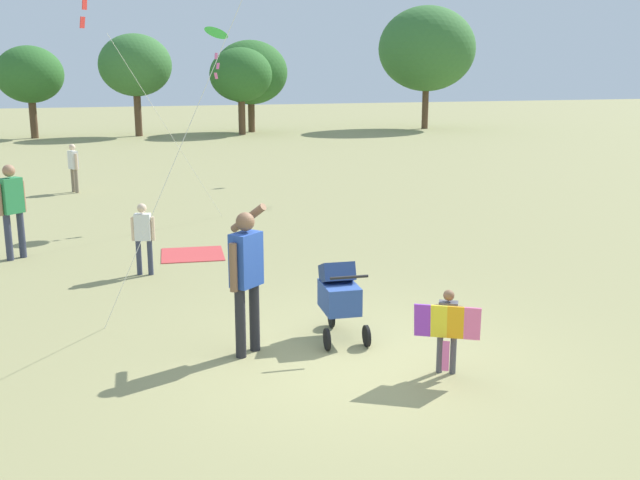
{
  "coord_description": "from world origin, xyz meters",
  "views": [
    {
      "loc": [
        -2.79,
        -8.03,
        3.5
      ],
      "look_at": [
        -0.11,
        0.91,
        1.3
      ],
      "focal_mm": 41.64,
      "sensor_mm": 36.0,
      "label": 1
    }
  ],
  "objects_px": {
    "person_kid_running": "(12,204)",
    "person_adult_flyer": "(246,270)",
    "child_with_butterfly_kite": "(447,324)",
    "person_red_shirt": "(73,164)",
    "person_couple_left": "(143,233)",
    "stroller": "(339,293)",
    "kite_orange_delta": "(215,36)",
    "picnic_blanket": "(192,254)"
  },
  "relations": [
    {
      "from": "child_with_butterfly_kite",
      "to": "picnic_blanket",
      "type": "height_order",
      "value": "child_with_butterfly_kite"
    },
    {
      "from": "person_adult_flyer",
      "to": "picnic_blanket",
      "type": "height_order",
      "value": "person_adult_flyer"
    },
    {
      "from": "person_couple_left",
      "to": "person_adult_flyer",
      "type": "bearing_deg",
      "value": -76.3
    },
    {
      "from": "child_with_butterfly_kite",
      "to": "person_red_shirt",
      "type": "xyz_separation_m",
      "value": [
        -4.39,
        14.58,
        0.2
      ]
    },
    {
      "from": "picnic_blanket",
      "to": "stroller",
      "type": "bearing_deg",
      "value": -75.35
    },
    {
      "from": "stroller",
      "to": "picnic_blanket",
      "type": "height_order",
      "value": "stroller"
    },
    {
      "from": "child_with_butterfly_kite",
      "to": "person_kid_running",
      "type": "distance_m",
      "value": 8.87
    },
    {
      "from": "person_adult_flyer",
      "to": "kite_orange_delta",
      "type": "distance_m",
      "value": 9.27
    },
    {
      "from": "person_kid_running",
      "to": "person_couple_left",
      "type": "bearing_deg",
      "value": -38.97
    },
    {
      "from": "person_adult_flyer",
      "to": "stroller",
      "type": "distance_m",
      "value": 1.37
    },
    {
      "from": "child_with_butterfly_kite",
      "to": "person_couple_left",
      "type": "bearing_deg",
      "value": 119.93
    },
    {
      "from": "person_couple_left",
      "to": "picnic_blanket",
      "type": "relative_size",
      "value": 1.07
    },
    {
      "from": "person_red_shirt",
      "to": "person_couple_left",
      "type": "xyz_separation_m",
      "value": [
        1.32,
        -9.26,
        -0.07
      ]
    },
    {
      "from": "picnic_blanket",
      "to": "person_couple_left",
      "type": "bearing_deg",
      "value": -129.56
    },
    {
      "from": "stroller",
      "to": "person_couple_left",
      "type": "relative_size",
      "value": 0.88
    },
    {
      "from": "person_couple_left",
      "to": "child_with_butterfly_kite",
      "type": "bearing_deg",
      "value": -60.07
    },
    {
      "from": "kite_orange_delta",
      "to": "child_with_butterfly_kite",
      "type": "bearing_deg",
      "value": -84.29
    },
    {
      "from": "kite_orange_delta",
      "to": "stroller",
      "type": "bearing_deg",
      "value": -88.78
    },
    {
      "from": "person_red_shirt",
      "to": "picnic_blanket",
      "type": "bearing_deg",
      "value": -74.37
    },
    {
      "from": "person_kid_running",
      "to": "picnic_blanket",
      "type": "bearing_deg",
      "value": -11.52
    },
    {
      "from": "kite_orange_delta",
      "to": "person_couple_left",
      "type": "bearing_deg",
      "value": -113.97
    },
    {
      "from": "stroller",
      "to": "picnic_blanket",
      "type": "relative_size",
      "value": 0.95
    },
    {
      "from": "stroller",
      "to": "picnic_blanket",
      "type": "bearing_deg",
      "value": 104.65
    },
    {
      "from": "person_couple_left",
      "to": "picnic_blanket",
      "type": "bearing_deg",
      "value": 50.44
    },
    {
      "from": "person_adult_flyer",
      "to": "person_red_shirt",
      "type": "distance_m",
      "value": 13.49
    },
    {
      "from": "child_with_butterfly_kite",
      "to": "person_kid_running",
      "type": "height_order",
      "value": "person_kid_running"
    },
    {
      "from": "child_with_butterfly_kite",
      "to": "person_red_shirt",
      "type": "height_order",
      "value": "person_red_shirt"
    },
    {
      "from": "person_red_shirt",
      "to": "person_couple_left",
      "type": "distance_m",
      "value": 9.35
    },
    {
      "from": "person_couple_left",
      "to": "person_red_shirt",
      "type": "bearing_deg",
      "value": 98.12
    },
    {
      "from": "kite_orange_delta",
      "to": "person_kid_running",
      "type": "relative_size",
      "value": 2.49
    },
    {
      "from": "person_adult_flyer",
      "to": "child_with_butterfly_kite",
      "type": "bearing_deg",
      "value": -31.81
    },
    {
      "from": "stroller",
      "to": "person_couple_left",
      "type": "xyz_separation_m",
      "value": [
        -2.25,
        3.82,
        0.13
      ]
    },
    {
      "from": "person_adult_flyer",
      "to": "person_kid_running",
      "type": "bearing_deg",
      "value": 118.78
    },
    {
      "from": "picnic_blanket",
      "to": "person_adult_flyer",
      "type": "bearing_deg",
      "value": -89.62
    },
    {
      "from": "stroller",
      "to": "person_red_shirt",
      "type": "bearing_deg",
      "value": 105.26
    },
    {
      "from": "person_kid_running",
      "to": "person_adult_flyer",
      "type": "bearing_deg",
      "value": -61.22
    },
    {
      "from": "kite_orange_delta",
      "to": "person_red_shirt",
      "type": "distance_m",
      "value": 6.63
    },
    {
      "from": "person_adult_flyer",
      "to": "person_couple_left",
      "type": "bearing_deg",
      "value": 103.7
    },
    {
      "from": "child_with_butterfly_kite",
      "to": "person_adult_flyer",
      "type": "xyz_separation_m",
      "value": [
        -2.08,
        1.29,
        0.47
      ]
    },
    {
      "from": "child_with_butterfly_kite",
      "to": "picnic_blanket",
      "type": "relative_size",
      "value": 0.87
    },
    {
      "from": "person_kid_running",
      "to": "person_red_shirt",
      "type": "bearing_deg",
      "value": 83.17
    },
    {
      "from": "person_kid_running",
      "to": "child_with_butterfly_kite",
      "type": "bearing_deg",
      "value": -53.42
    }
  ]
}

